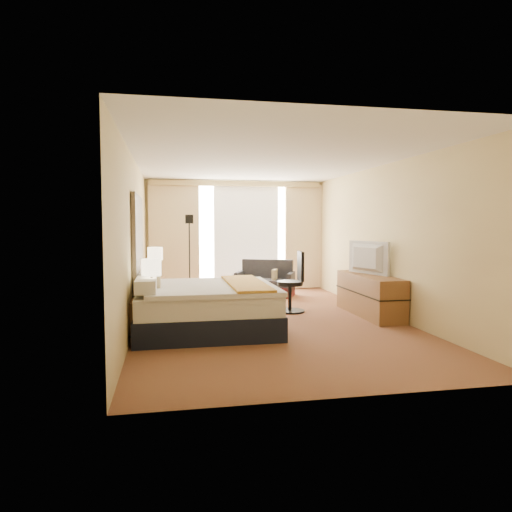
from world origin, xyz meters
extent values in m
cube|color=#5B1C1A|center=(0.00, 0.00, 0.00)|extent=(4.20, 7.00, 0.02)
cube|color=silver|center=(0.00, 0.00, 2.60)|extent=(4.20, 7.00, 0.02)
cube|color=#D9C584|center=(0.00, 3.50, 1.30)|extent=(4.20, 0.02, 2.60)
cube|color=#D9C584|center=(0.00, -3.50, 1.30)|extent=(4.20, 0.02, 2.60)
cube|color=#D9C584|center=(-2.10, 0.00, 1.30)|extent=(0.02, 7.00, 2.60)
cube|color=#D9C584|center=(2.10, 0.00, 1.30)|extent=(0.02, 7.00, 2.60)
cube|color=black|center=(-2.06, 0.20, 1.28)|extent=(0.06, 1.85, 1.50)
cube|color=brown|center=(-1.87, -1.05, 0.28)|extent=(0.45, 0.52, 0.55)
cube|color=brown|center=(-1.87, 1.45, 0.28)|extent=(0.45, 0.52, 0.55)
cube|color=brown|center=(1.83, 0.00, 0.35)|extent=(0.50, 1.80, 0.70)
cube|color=white|center=(0.25, 3.47, 1.32)|extent=(2.30, 0.02, 2.30)
cube|color=beige|center=(-1.45, 3.38, 1.27)|extent=(1.15, 0.09, 2.50)
cube|color=beige|center=(1.65, 3.38, 1.27)|extent=(0.90, 0.09, 2.50)
cube|color=silver|center=(0.25, 3.43, 1.27)|extent=(1.55, 0.04, 2.50)
cube|color=#D9C584|center=(0.00, 3.34, 2.52)|extent=(4.00, 0.16, 0.12)
cube|color=black|center=(-1.05, -0.65, 0.17)|extent=(2.01, 1.82, 0.33)
cube|color=silver|center=(-1.05, -0.65, 0.48)|extent=(1.96, 1.77, 0.29)
cube|color=silver|center=(-0.97, -0.65, 0.65)|extent=(1.84, 1.84, 0.07)
cube|color=#C0892C|center=(-0.46, -0.65, 0.69)|extent=(0.53, 1.84, 0.04)
cube|color=silver|center=(-1.88, -1.09, 0.77)|extent=(0.27, 0.75, 0.17)
cube|color=silver|center=(-1.88, -0.21, 0.77)|extent=(0.27, 0.75, 0.17)
cube|color=beige|center=(-1.75, -0.65, 0.80)|extent=(0.10, 0.40, 0.34)
cube|color=#59191B|center=(0.50, 2.45, 0.11)|extent=(1.41, 1.12, 0.22)
cube|color=#313036|center=(0.48, 2.41, 0.29)|extent=(1.28, 0.96, 0.14)
cube|color=#313036|center=(0.61, 2.69, 0.54)|extent=(1.11, 0.59, 0.49)
cube|color=#313036|center=(-0.03, 2.69, 0.32)|extent=(0.35, 0.65, 0.40)
cube|color=#313036|center=(1.03, 2.21, 0.32)|extent=(0.35, 0.65, 0.40)
cube|color=beige|center=(0.68, 2.32, 0.45)|extent=(0.19, 0.31, 0.29)
cube|color=black|center=(-1.15, 2.30, 0.01)|extent=(0.22, 0.22, 0.02)
cylinder|color=black|center=(-1.15, 2.30, 0.81)|extent=(0.03, 0.03, 1.58)
cube|color=black|center=(-1.15, 2.30, 1.68)|extent=(0.16, 0.16, 0.18)
cylinder|color=black|center=(0.55, 0.54, 0.02)|extent=(0.53, 0.53, 0.03)
cylinder|color=black|center=(0.55, 0.54, 0.28)|extent=(0.06, 0.06, 0.48)
cylinder|color=black|center=(0.55, 0.54, 0.52)|extent=(0.47, 0.47, 0.07)
cube|color=black|center=(0.74, 0.52, 0.83)|extent=(0.10, 0.43, 0.53)
cube|color=black|center=(-1.81, -1.04, 0.57)|extent=(0.09, 0.09, 0.04)
cylinder|color=black|center=(-1.81, -1.04, 0.75)|extent=(0.03, 0.03, 0.33)
cylinder|color=#F6E4B8|center=(-1.81, -1.04, 0.99)|extent=(0.26, 0.26, 0.23)
cube|color=black|center=(-1.83, 1.46, 0.57)|extent=(0.10, 0.10, 0.04)
cylinder|color=black|center=(-1.83, 1.46, 0.77)|extent=(0.03, 0.03, 0.35)
cylinder|color=#F6E4B8|center=(-1.83, 1.46, 1.02)|extent=(0.28, 0.28, 0.24)
cube|color=#87ADD1|center=(-1.83, -0.94, 0.61)|extent=(0.16, 0.16, 0.12)
cube|color=black|center=(-1.86, 1.34, 0.59)|extent=(0.23, 0.21, 0.07)
imported|color=black|center=(1.78, 0.14, 0.99)|extent=(0.41, 1.00, 0.58)
camera|label=1|loc=(-1.59, -7.31, 1.57)|focal=32.00mm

